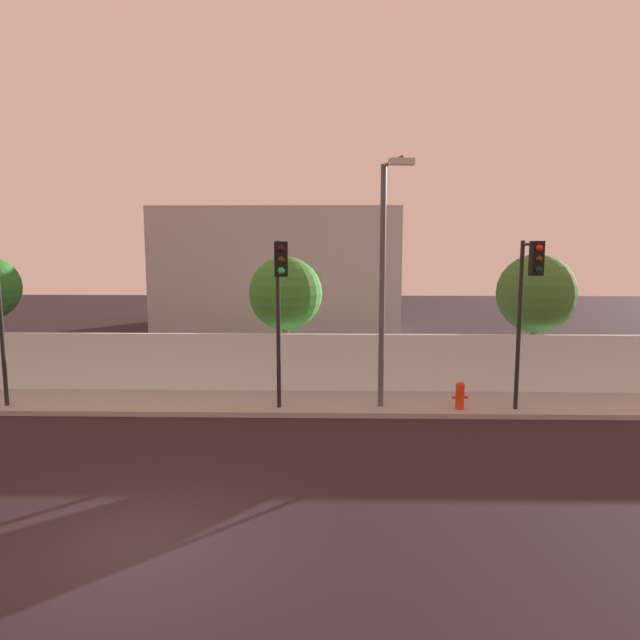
# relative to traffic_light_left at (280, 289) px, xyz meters

# --- Properties ---
(ground_plane) EXTENTS (80.00, 80.00, 0.00)m
(ground_plane) POSITION_rel_traffic_light_left_xyz_m (-1.76, -6.86, -3.61)
(ground_plane) COLOR black
(sidewalk) EXTENTS (36.00, 2.40, 0.15)m
(sidewalk) POSITION_rel_traffic_light_left_xyz_m (-1.76, 1.34, -3.53)
(sidewalk) COLOR #999999
(sidewalk) RESTS_ON ground
(perimeter_wall) EXTENTS (36.00, 0.18, 1.80)m
(perimeter_wall) POSITION_rel_traffic_light_left_xyz_m (-1.76, 2.63, -2.56)
(perimeter_wall) COLOR silver
(perimeter_wall) RESTS_ON sidewalk
(traffic_light_left) EXTENTS (0.44, 1.54, 4.73)m
(traffic_light_left) POSITION_rel_traffic_light_left_xyz_m (0.00, 0.00, 0.00)
(traffic_light_left) COLOR black
(traffic_light_left) RESTS_ON sidewalk
(traffic_light_center) EXTENTS (0.36, 1.13, 4.74)m
(traffic_light_center) POSITION_rel_traffic_light_left_xyz_m (6.67, 0.22, -0.02)
(traffic_light_center) COLOR black
(traffic_light_center) RESTS_ON sidewalk
(street_lamp_curbside) EXTENTS (0.67, 2.18, 6.80)m
(street_lamp_curbside) POSITION_rel_traffic_light_left_xyz_m (2.84, 0.60, 0.59)
(street_lamp_curbside) COLOR #4C4C51
(street_lamp_curbside) RESTS_ON sidewalk
(fire_hydrant) EXTENTS (0.44, 0.26, 0.79)m
(fire_hydrant) POSITION_rel_traffic_light_left_xyz_m (5.02, 0.62, -3.03)
(fire_hydrant) COLOR red
(fire_hydrant) RESTS_ON sidewalk
(roadside_tree_midleft) EXTENTS (2.42, 2.42, 4.32)m
(roadside_tree_midleft) POSITION_rel_traffic_light_left_xyz_m (-0.15, 3.83, -0.52)
(roadside_tree_midleft) COLOR brown
(roadside_tree_midleft) RESTS_ON ground
(roadside_tree_midright) EXTENTS (2.57, 2.57, 4.40)m
(roadside_tree_midright) POSITION_rel_traffic_light_left_xyz_m (8.07, 3.83, -0.50)
(roadside_tree_midright) COLOR brown
(roadside_tree_midright) RESTS_ON ground
(low_building_distant) EXTENTS (12.53, 6.00, 6.38)m
(low_building_distant) POSITION_rel_traffic_light_left_xyz_m (-1.52, 16.63, -0.42)
(low_building_distant) COLOR #A7A7A7
(low_building_distant) RESTS_ON ground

